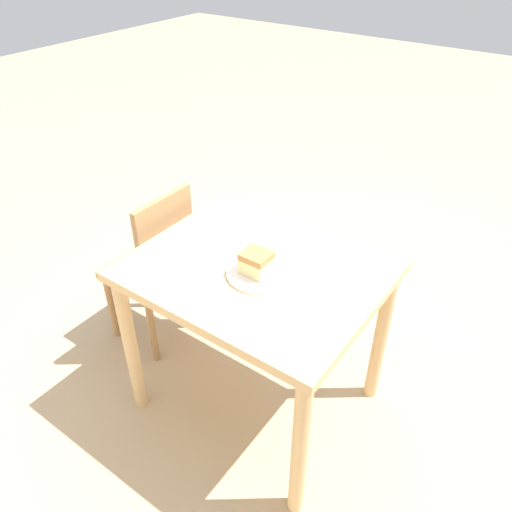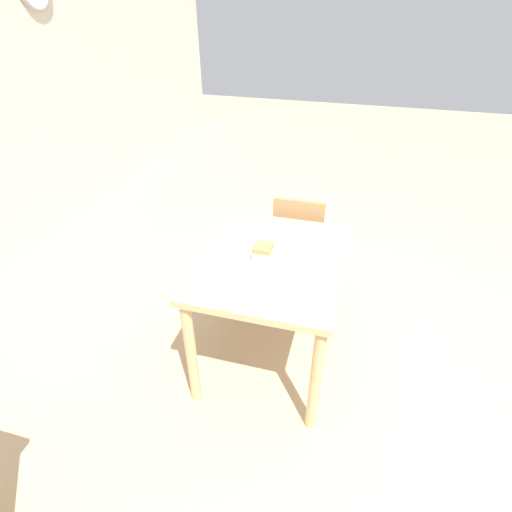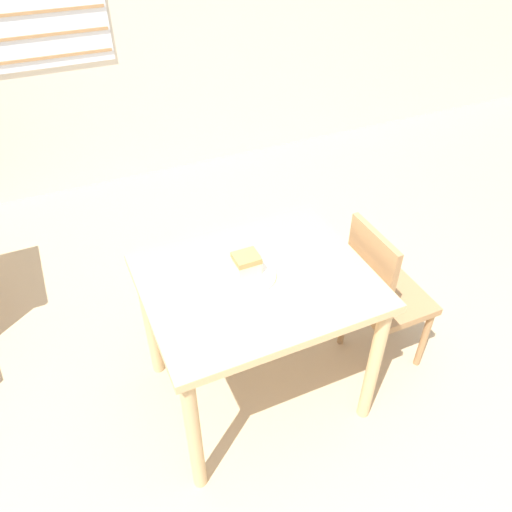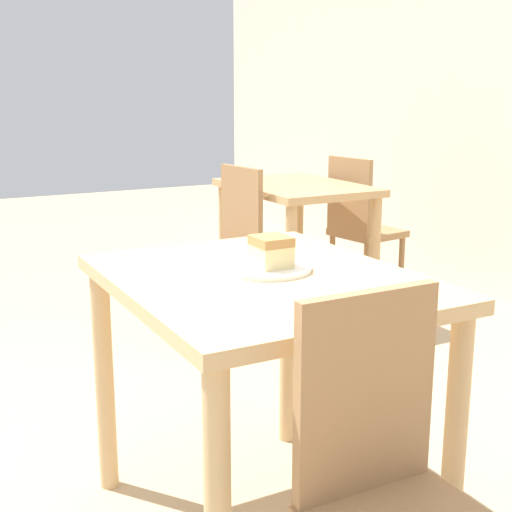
% 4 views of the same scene
% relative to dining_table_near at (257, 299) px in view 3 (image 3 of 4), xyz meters
% --- Properties ---
extents(ground_plane, '(14.00, 14.00, 0.00)m').
position_rel_dining_table_near_xyz_m(ground_plane, '(-0.04, -0.59, -0.66)').
color(ground_plane, tan).
extents(dining_table_near, '(0.95, 0.78, 0.78)m').
position_rel_dining_table_near_xyz_m(dining_table_near, '(0.00, 0.00, 0.00)').
color(dining_table_near, tan).
rests_on(dining_table_near, ground_plane).
extents(chair_near_window, '(0.36, 0.36, 0.88)m').
position_rel_dining_table_near_xyz_m(chair_near_window, '(0.65, -0.05, -0.19)').
color(chair_near_window, '#9E754C').
rests_on(chair_near_window, ground_plane).
extents(plate, '(0.26, 0.26, 0.01)m').
position_rel_dining_table_near_xyz_m(plate, '(-0.03, 0.03, 0.13)').
color(plate, white).
rests_on(plate, dining_table_near).
extents(cake_slice, '(0.10, 0.10, 0.09)m').
position_rel_dining_table_near_xyz_m(cake_slice, '(-0.03, 0.04, 0.18)').
color(cake_slice, beige).
rests_on(cake_slice, plate).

